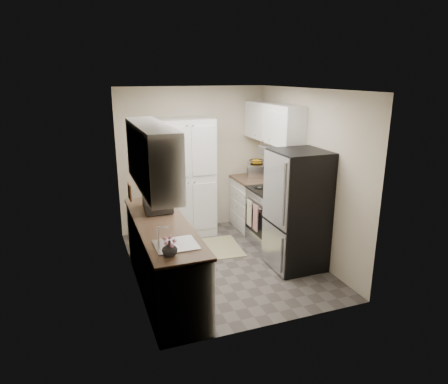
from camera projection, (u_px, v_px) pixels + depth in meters
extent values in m
plane|color=#56514C|center=(225.00, 263.00, 5.90)|extent=(3.20, 3.20, 0.00)
cube|color=beige|center=(193.00, 160.00, 6.99)|extent=(2.60, 0.04, 2.50)
cube|color=beige|center=(279.00, 219.00, 4.11)|extent=(2.60, 0.04, 2.50)
cube|color=beige|center=(130.00, 191.00, 5.12)|extent=(0.04, 3.20, 2.50)
cube|color=beige|center=(306.00, 174.00, 5.98)|extent=(0.04, 3.20, 2.50)
cube|color=white|center=(225.00, 89.00, 5.20)|extent=(2.60, 3.20, 0.04)
cube|color=white|center=(152.00, 156.00, 4.34)|extent=(0.33, 1.60, 0.70)
cube|color=white|center=(273.00, 125.00, 6.48)|extent=(0.33, 1.55, 0.58)
cube|color=#99999E|center=(281.00, 153.00, 6.18)|extent=(0.45, 0.76, 0.13)
cube|color=#B7B7BC|center=(176.00, 245.00, 4.28)|extent=(0.45, 0.40, 0.02)
cube|color=brown|center=(130.00, 192.00, 5.32)|extent=(0.02, 0.22, 0.22)
cube|color=white|center=(187.00, 178.00, 6.74)|extent=(0.90, 0.55, 2.00)
cube|color=white|center=(164.00, 258.00, 5.06)|extent=(0.60, 2.30, 0.88)
cube|color=brown|center=(162.00, 225.00, 4.93)|extent=(0.63, 2.33, 0.04)
cube|color=white|center=(253.00, 204.00, 7.18)|extent=(0.60, 0.80, 0.88)
cube|color=brown|center=(254.00, 180.00, 7.05)|extent=(0.63, 0.83, 0.04)
cube|color=#B7B7BC|center=(273.00, 218.00, 6.45)|extent=(0.64, 0.76, 0.90)
cube|color=black|center=(274.00, 191.00, 6.32)|extent=(0.66, 0.78, 0.03)
cube|color=black|center=(290.00, 183.00, 6.39)|extent=(0.06, 0.76, 0.22)
cube|color=tan|center=(255.00, 218.00, 6.17)|extent=(0.01, 0.16, 0.42)
cube|color=beige|center=(249.00, 213.00, 6.39)|extent=(0.01, 0.16, 0.42)
cube|color=#B7B7BC|center=(298.00, 210.00, 5.61)|extent=(0.70, 0.72, 1.70)
imported|color=silver|center=(158.00, 199.00, 5.37)|extent=(0.40, 0.56, 0.30)
cylinder|color=black|center=(145.00, 195.00, 5.56)|extent=(0.08, 0.08, 0.31)
imported|color=white|center=(170.00, 248.00, 4.02)|extent=(0.20, 0.20, 0.16)
cube|color=green|center=(156.00, 190.00, 5.83)|extent=(0.11, 0.21, 0.27)
cube|color=silver|center=(256.00, 170.00, 7.16)|extent=(0.45, 0.49, 0.23)
cube|color=tan|center=(223.00, 247.00, 6.44)|extent=(0.60, 0.89, 0.01)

